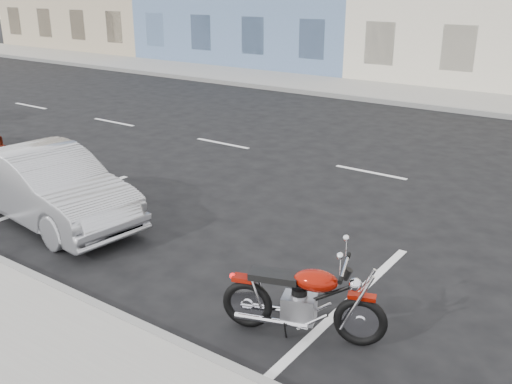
% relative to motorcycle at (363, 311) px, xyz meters
% --- Properties ---
extents(ground, '(120.00, 120.00, 0.00)m').
position_rel_motorcycle_xyz_m(ground, '(-0.52, 5.72, -0.43)').
color(ground, black).
rests_on(ground, ground).
extents(sidewalk_far, '(80.00, 3.40, 0.15)m').
position_rel_motorcycle_xyz_m(sidewalk_far, '(-5.52, 14.42, -0.35)').
color(sidewalk_far, gray).
rests_on(sidewalk_far, ground).
extents(curb_far, '(80.00, 0.12, 0.16)m').
position_rel_motorcycle_xyz_m(curb_far, '(-5.52, 12.72, -0.35)').
color(curb_far, gray).
rests_on(curb_far, ground).
extents(motorcycle, '(1.80, 0.84, 0.94)m').
position_rel_motorcycle_xyz_m(motorcycle, '(0.00, 0.00, 0.00)').
color(motorcycle, black).
rests_on(motorcycle, ground).
extents(sedan_silver, '(3.84, 1.71, 1.23)m').
position_rel_motorcycle_xyz_m(sedan_silver, '(-5.77, 0.22, 0.18)').
color(sedan_silver, '#9C9DA3').
rests_on(sedan_silver, ground).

